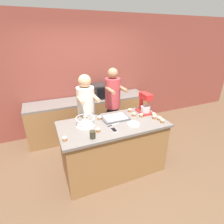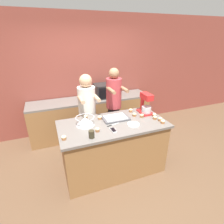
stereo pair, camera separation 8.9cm
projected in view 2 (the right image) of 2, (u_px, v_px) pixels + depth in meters
The scene contains 25 objects.
ground_plane at pixel (113, 168), 3.20m from camera, with size 16.00×16.00×0.00m, color brown.
back_wall at pixel (86, 75), 4.13m from camera, with size 10.00×0.06×2.70m.
island_counter at pixel (113, 147), 3.01m from camera, with size 1.74×0.87×0.92m.
back_counter at pixel (92, 116), 4.20m from camera, with size 2.80×0.60×0.88m.
person_left at pixel (88, 115), 3.28m from camera, with size 0.34×0.50×1.62m.
person_right at pixel (114, 108), 3.44m from camera, with size 0.31×0.49×1.69m.
stand_mixer at pixel (146, 105), 3.13m from camera, with size 0.20×0.30×0.37m.
mixing_bowl at pixel (85, 121), 2.74m from camera, with size 0.30×0.30×0.14m.
baking_tray at pixel (116, 118), 2.96m from camera, with size 0.44×0.29×0.04m.
microwave_oven at pixel (105, 91), 4.08m from camera, with size 0.49×0.39×0.31m.
cell_phone at pixel (113, 130), 2.61m from camera, with size 0.07×0.15×0.01m.
drinking_glass at pixel (92, 134), 2.41m from camera, with size 0.08×0.08×0.11m.
small_plate at pixel (133, 124), 2.77m from camera, with size 0.19×0.19×0.02m.
knife at pixel (112, 125), 2.76m from camera, with size 0.22×0.07×0.01m.
cupcake_0 at pixel (64, 138), 2.37m from camera, with size 0.07×0.07×0.06m.
cupcake_1 at pixel (97, 130), 2.57m from camera, with size 0.07×0.07×0.06m.
cupcake_2 at pixel (163, 122), 2.81m from camera, with size 0.07×0.07×0.06m.
cupcake_3 at pixel (86, 117), 2.97m from camera, with size 0.07×0.07×0.06m.
cupcake_4 at pixel (100, 118), 2.94m from camera, with size 0.07×0.07×0.06m.
cupcake_5 at pixel (155, 118), 2.94m from camera, with size 0.07×0.07×0.06m.
cupcake_6 at pixel (142, 116), 3.02m from camera, with size 0.07×0.07×0.06m.
cupcake_7 at pixel (154, 115), 3.04m from camera, with size 0.07×0.07×0.06m.
cupcake_8 at pixel (160, 119), 2.89m from camera, with size 0.07×0.07×0.06m.
cupcake_9 at pixel (131, 110), 3.23m from camera, with size 0.07×0.07×0.06m.
cupcake_10 at pixel (134, 115), 3.06m from camera, with size 0.07×0.07×0.06m.
Camera 2 is at (-0.92, -2.34, 2.23)m, focal length 28.00 mm.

